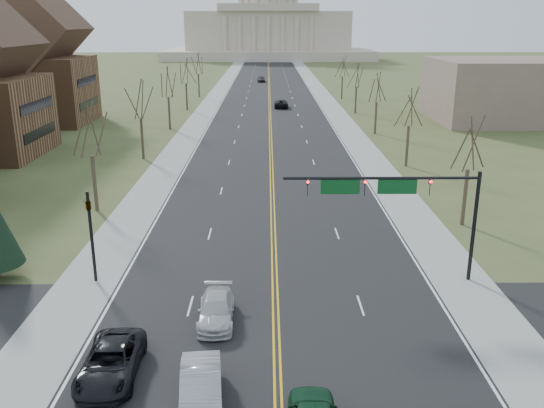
{
  "coord_description": "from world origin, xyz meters",
  "views": [
    {
      "loc": [
        -0.45,
        -20.31,
        15.92
      ],
      "look_at": [
        -0.12,
        20.29,
        3.0
      ],
      "focal_mm": 38.0,
      "sensor_mm": 36.0,
      "label": 1
    }
  ],
  "objects_px": {
    "car_sb_inner_lead": "(201,389)",
    "car_far_sb": "(261,79)",
    "signal_mast": "(396,194)",
    "signal_left": "(91,227)",
    "car_far_nb": "(281,104)",
    "car_sb_outer_lead": "(111,362)",
    "car_sb_inner_second": "(216,310)"
  },
  "relations": [
    {
      "from": "signal_left",
      "to": "car_sb_inner_lead",
      "type": "bearing_deg",
      "value": -57.21
    },
    {
      "from": "signal_mast",
      "to": "car_far_nb",
      "type": "distance_m",
      "value": 78.05
    },
    {
      "from": "car_sb_inner_lead",
      "to": "car_far_nb",
      "type": "distance_m",
      "value": 90.56
    },
    {
      "from": "signal_mast",
      "to": "signal_left",
      "type": "relative_size",
      "value": 2.02
    },
    {
      "from": "signal_mast",
      "to": "signal_left",
      "type": "bearing_deg",
      "value": 180.0
    },
    {
      "from": "car_sb_outer_lead",
      "to": "car_far_nb",
      "type": "height_order",
      "value": "car_far_nb"
    },
    {
      "from": "car_far_nb",
      "to": "signal_left",
      "type": "bearing_deg",
      "value": 79.81
    },
    {
      "from": "signal_left",
      "to": "car_sb_outer_lead",
      "type": "relative_size",
      "value": 1.09
    },
    {
      "from": "car_far_sb",
      "to": "car_sb_outer_lead",
      "type": "bearing_deg",
      "value": -97.41
    },
    {
      "from": "car_sb_inner_lead",
      "to": "car_far_nb",
      "type": "relative_size",
      "value": 0.91
    },
    {
      "from": "car_sb_outer_lead",
      "to": "car_sb_inner_second",
      "type": "distance_m",
      "value": 6.86
    },
    {
      "from": "signal_mast",
      "to": "car_sb_inner_lead",
      "type": "relative_size",
      "value": 2.4
    },
    {
      "from": "signal_mast",
      "to": "signal_left",
      "type": "distance_m",
      "value": 19.06
    },
    {
      "from": "car_far_nb",
      "to": "car_far_sb",
      "type": "height_order",
      "value": "car_far_sb"
    },
    {
      "from": "car_sb_inner_lead",
      "to": "car_sb_outer_lead",
      "type": "xyz_separation_m",
      "value": [
        -4.44,
        2.2,
        -0.06
      ]
    },
    {
      "from": "signal_mast",
      "to": "car_sb_inner_second",
      "type": "relative_size",
      "value": 2.55
    },
    {
      "from": "car_far_sb",
      "to": "car_sb_inner_second",
      "type": "bearing_deg",
      "value": -95.57
    },
    {
      "from": "car_far_nb",
      "to": "car_far_sb",
      "type": "xyz_separation_m",
      "value": [
        -4.32,
        49.31,
        0.06
      ]
    },
    {
      "from": "car_sb_outer_lead",
      "to": "car_far_nb",
      "type": "xyz_separation_m",
      "value": [
        9.96,
        88.19,
        0.0
      ]
    },
    {
      "from": "signal_left",
      "to": "car_sb_inner_second",
      "type": "height_order",
      "value": "signal_left"
    },
    {
      "from": "car_sb_outer_lead",
      "to": "car_far_sb",
      "type": "distance_m",
      "value": 137.61
    },
    {
      "from": "car_sb_inner_lead",
      "to": "car_far_sb",
      "type": "distance_m",
      "value": 139.7
    },
    {
      "from": "car_sb_inner_lead",
      "to": "car_sb_outer_lead",
      "type": "bearing_deg",
      "value": 147.74
    },
    {
      "from": "car_sb_inner_second",
      "to": "car_far_sb",
      "type": "xyz_separation_m",
      "value": [
        1.16,
        132.3,
        0.14
      ]
    },
    {
      "from": "signal_mast",
      "to": "signal_left",
      "type": "height_order",
      "value": "signal_mast"
    },
    {
      "from": "signal_left",
      "to": "car_far_sb",
      "type": "distance_m",
      "value": 127.39
    },
    {
      "from": "car_far_sb",
      "to": "signal_left",
      "type": "bearing_deg",
      "value": -99.28
    },
    {
      "from": "signal_left",
      "to": "car_far_sb",
      "type": "bearing_deg",
      "value": 85.79
    },
    {
      "from": "car_far_sb",
      "to": "car_far_nb",
      "type": "bearing_deg",
      "value": -90.06
    },
    {
      "from": "signal_mast",
      "to": "signal_left",
      "type": "xyz_separation_m",
      "value": [
        -18.95,
        0.0,
        -2.05
      ]
    },
    {
      "from": "signal_left",
      "to": "car_far_nb",
      "type": "height_order",
      "value": "signal_left"
    },
    {
      "from": "signal_mast",
      "to": "car_far_sb",
      "type": "bearing_deg",
      "value": 94.32
    }
  ]
}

